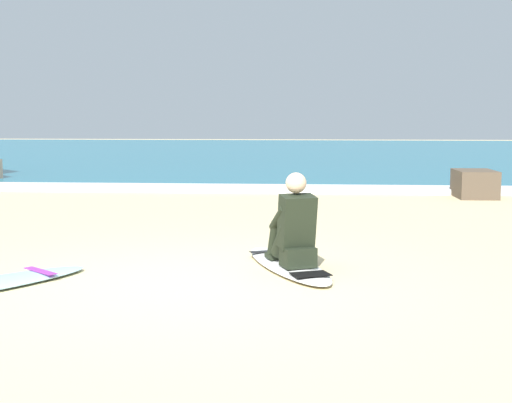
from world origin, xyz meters
name	(u,v)px	position (x,y,z in m)	size (l,w,h in m)	color
ground_plane	(196,284)	(0.00, 0.00, 0.00)	(80.00, 80.00, 0.00)	beige
sea	(282,154)	(0.00, 21.88, 0.05)	(80.00, 28.00, 0.10)	teal
breaking_foam	(258,189)	(0.00, 8.18, 0.06)	(80.00, 0.90, 0.11)	white
surfboard_main	(288,264)	(0.85, 0.76, 0.04)	(1.23, 2.05, 0.08)	white
surfer_seated	(294,229)	(0.92, 0.60, 0.44)	(0.57, 0.77, 0.95)	black
shoreline_rock	(475,184)	(4.29, 7.37, 0.27)	(1.01, 0.73, 0.53)	brown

